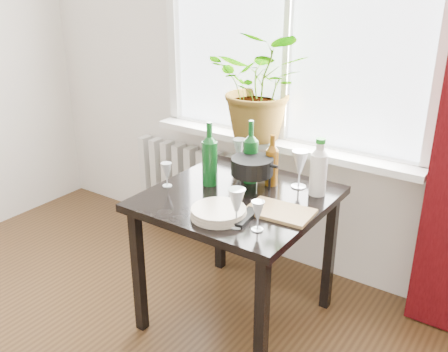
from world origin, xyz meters
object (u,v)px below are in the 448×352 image
Objects in this scene: wineglass_back_left at (239,154)px; cutting_board at (280,212)px; wine_bottle_left at (210,153)px; fondue_pot at (252,173)px; wineglass_back_center at (300,169)px; radiator at (186,183)px; plate_stack at (219,212)px; wineglass_far_right at (258,216)px; tv_remote at (245,217)px; wineglass_front_right at (237,207)px; wine_bottle_right at (251,151)px; potted_plant at (262,86)px; wineglass_front_left at (167,175)px; table at (238,211)px; cleaning_bottle at (319,166)px; bottle_amber at (272,160)px.

wineglass_back_left reaches higher than cutting_board.
fondue_pot is (0.21, 0.07, -0.09)m from wine_bottle_left.
wineglass_back_center is 0.40m from wineglass_back_left.
plate_stack is (0.91, -0.88, 0.38)m from radiator.
tv_remote is (-0.10, 0.06, -0.06)m from wineglass_far_right.
fondue_pot is at bearing 112.45° from wineglass_front_right.
wineglass_front_right is 0.25m from cutting_board.
wine_bottle_right is 0.55m from wineglass_far_right.
wineglass_back_center is (0.41, -0.31, -0.32)m from potted_plant.
wineglass_front_left is 0.70× the size of tv_remote.
wine_bottle_right is 1.30× the size of plate_stack.
wine_bottle_right is at bearing 102.95° from table.
wineglass_front_left is at bearing 162.64° from plate_stack.
wineglass_back_left is at bearing 122.06° from wineglass_front_right.
table is at bearing -143.95° from cleaning_bottle.
wine_bottle_right is (-0.04, 0.18, 0.26)m from table.
wineglass_far_right is 0.68× the size of wineglass_back_center.
wineglass_front_right is 0.14m from plate_stack.
wineglass_back_left is at bearing -26.47° from radiator.
wine_bottle_left is 1.68× the size of wineglass_back_center.
potted_plant is at bearing 77.38° from wineglass_front_left.
potted_plant is 2.58× the size of fondue_pot.
wineglass_back_left is 0.45m from wineglass_front_left.
table is at bearing 121.87° from wineglass_front_right.
wineglass_far_right is at bearing -67.08° from bottle_amber.
wineglass_back_center is at bearing 29.94° from wine_bottle_left.
radiator is at bearing 143.46° from table.
tv_remote is at bearing -108.75° from cleaning_bottle.
plate_stack is at bearing -165.32° from tv_remote.
wineglass_back_left reaches higher than fondue_pot.
wine_bottle_left is at bearing -148.54° from fondue_pot.
wineglass_far_right is at bearing -32.07° from wine_bottle_left.
bottle_amber is 2.11× the size of wineglass_front_left.
cutting_board is at bearing -11.23° from wine_bottle_left.
cleaning_bottle is 0.52m from wineglass_back_left.
bottle_amber reaches higher than wineglass_back_center.
radiator is 1.32m from plate_stack.
cleaning_bottle reaches higher than bottle_amber.
potted_plant is 2.44× the size of plate_stack.
bottle_amber is at bearing 126.37° from cutting_board.
potted_plant reaches higher than fondue_pot.
wineglass_front_left is at bearing -56.86° from radiator.
wineglass_front_left reaches higher than radiator.
table is 4.66× the size of wineglass_front_right.
wineglass_front_left is 0.51× the size of plate_stack.
wineglass_front_right is at bearing -41.63° from radiator.
tv_remote is at bearing 91.60° from wineglass_front_right.
wine_bottle_right is 0.47m from tv_remote.
potted_plant is 3.49× the size of wineglass_front_right.
wineglass_front_left is at bearing -136.81° from wine_bottle_right.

